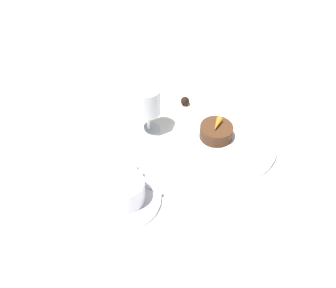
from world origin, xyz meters
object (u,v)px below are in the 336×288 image
at_px(coffee_cup, 126,190).
at_px(wine_glass, 147,104).
at_px(fork, 184,198).
at_px(dessert_cake, 216,132).
at_px(dinner_plate, 223,141).

height_order(coffee_cup, wine_glass, wine_glass).
relative_size(coffee_cup, fork, 0.63).
relative_size(coffee_cup, dessert_cake, 1.31).
height_order(wine_glass, fork, wine_glass).
relative_size(wine_glass, dessert_cake, 1.62).
distance_m(dinner_plate, coffee_cup, 0.29).
relative_size(wine_glass, fork, 0.78).
bearing_deg(coffee_cup, dinner_plate, -32.88).
distance_m(dinner_plate, fork, 0.20).
distance_m(wine_glass, fork, 0.25).
bearing_deg(dinner_plate, coffee_cup, 147.12).
bearing_deg(dessert_cake, dinner_plate, -93.56).
xyz_separation_m(dinner_plate, coffee_cup, (-0.24, 0.16, 0.03)).
bearing_deg(wine_glass, fork, -138.97).
distance_m(dinner_plate, wine_glass, 0.22).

